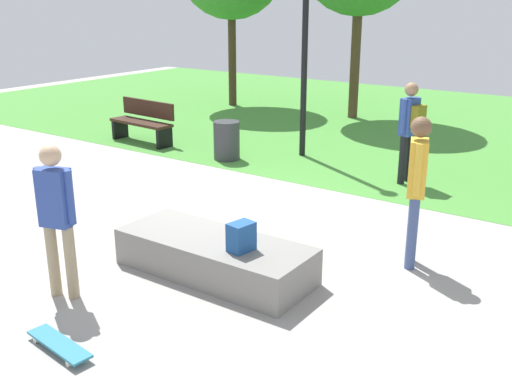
% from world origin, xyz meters
% --- Properties ---
extents(ground_plane, '(28.00, 28.00, 0.00)m').
position_xyz_m(ground_plane, '(0.00, 0.00, 0.00)').
color(ground_plane, '#9E9993').
extents(grass_lawn, '(26.60, 11.84, 0.01)m').
position_xyz_m(grass_lawn, '(0.00, 8.08, 0.00)').
color(grass_lawn, '#478C38').
rests_on(grass_lawn, ground_plane).
extents(concrete_ledge, '(2.32, 0.91, 0.44)m').
position_xyz_m(concrete_ledge, '(1.01, -1.38, 0.22)').
color(concrete_ledge, gray).
rests_on(concrete_ledge, ground_plane).
extents(backpack_on_ledge, '(0.25, 0.31, 0.32)m').
position_xyz_m(backpack_on_ledge, '(1.46, -1.47, 0.60)').
color(backpack_on_ledge, '#1E4C8C').
rests_on(backpack_on_ledge, concrete_ledge).
extents(skater_performing_trick, '(0.42, 0.28, 1.67)m').
position_xyz_m(skater_performing_trick, '(0.02, -2.72, 0.97)').
color(skater_performing_trick, tan).
rests_on(skater_performing_trick, ground_plane).
extents(skater_watching, '(0.30, 0.41, 1.80)m').
position_xyz_m(skater_watching, '(2.78, 0.16, 1.06)').
color(skater_watching, '#3F5184').
rests_on(skater_watching, ground_plane).
extents(skateboard_by_ledge, '(0.82, 0.30, 0.08)m').
position_xyz_m(skateboard_by_ledge, '(0.84, -3.43, 0.06)').
color(skateboard_by_ledge, teal).
rests_on(skateboard_by_ledge, ground_plane).
extents(park_bench_near_path, '(1.63, 0.59, 0.91)m').
position_xyz_m(park_bench_near_path, '(-4.35, 2.86, 0.48)').
color(park_bench_near_path, '#331E14').
rests_on(park_bench_near_path, ground_plane).
extents(lamp_post, '(0.28, 0.28, 5.01)m').
position_xyz_m(lamp_post, '(-0.92, 3.87, 2.98)').
color(lamp_post, black).
rests_on(lamp_post, ground_plane).
extents(trash_bin, '(0.51, 0.51, 0.76)m').
position_xyz_m(trash_bin, '(-1.98, 2.75, 0.38)').
color(trash_bin, '#333338').
rests_on(trash_bin, ground_plane).
extents(pedestrian_with_backpack, '(0.39, 0.42, 1.72)m').
position_xyz_m(pedestrian_with_backpack, '(1.50, 3.28, 1.03)').
color(pedestrian_with_backpack, black).
rests_on(pedestrian_with_backpack, ground_plane).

